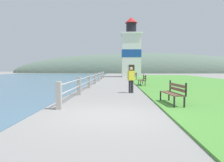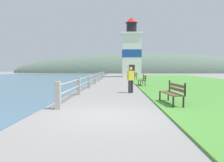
{
  "view_description": "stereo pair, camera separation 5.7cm",
  "coord_description": "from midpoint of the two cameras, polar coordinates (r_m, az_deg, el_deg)",
  "views": [
    {
      "loc": [
        0.31,
        -6.63,
        1.47
      ],
      "look_at": [
        -0.19,
        13.02,
        0.3
      ],
      "focal_mm": 35.0,
      "sensor_mm": 36.0,
      "label": 1
    },
    {
      "loc": [
        0.37,
        -6.63,
        1.47
      ],
      "look_at": [
        -0.19,
        13.02,
        0.3
      ],
      "focal_mm": 35.0,
      "sensor_mm": 36.0,
      "label": 2
    }
  ],
  "objects": [
    {
      "name": "ground_plane",
      "position": [
        6.8,
        -1.45,
        -9.08
      ],
      "size": [
        160.0,
        160.0,
        0.0
      ],
      "primitive_type": "plane",
      "color": "gray"
    },
    {
      "name": "grass_verge",
      "position": [
        22.97,
        20.61,
        -0.41
      ],
      "size": [
        12.0,
        45.06,
        0.06
      ],
      "color": "#4C8E38",
      "rests_on": "ground_plane"
    },
    {
      "name": "seawall_railing",
      "position": [
        20.03,
        -4.59,
        0.84
      ],
      "size": [
        0.18,
        24.71,
        1.0
      ],
      "color": "#A8A399",
      "rests_on": "ground_plane"
    },
    {
      "name": "park_bench_near",
      "position": [
        8.96,
        15.62,
        -2.69
      ],
      "size": [
        0.63,
        1.78,
        0.94
      ],
      "rotation": [
        0.0,
        0.0,
        3.23
      ],
      "color": "brown",
      "rests_on": "ground_plane"
    },
    {
      "name": "person_strolling",
      "position": [
        12.87,
        4.87,
        0.54
      ],
      "size": [
        0.42,
        0.35,
        1.53
      ],
      "rotation": [
        0.0,
        0.0,
        2.04
      ],
      "color": "#28282D",
      "rests_on": "ground_plane"
    },
    {
      "name": "park_bench_midway",
      "position": [
        18.13,
        7.94,
        0.43
      ],
      "size": [
        0.49,
        1.9,
        0.94
      ],
      "rotation": [
        0.0,
        0.0,
        3.13
      ],
      "color": "brown",
      "rests_on": "ground_plane"
    },
    {
      "name": "distant_hillside",
      "position": [
        67.12,
        8.02,
        2.12
      ],
      "size": [
        80.0,
        16.0,
        12.0
      ],
      "color": "#566B5B",
      "rests_on": "ground_plane"
    },
    {
      "name": "park_bench_far",
      "position": [
        27.3,
        5.85,
        1.43
      ],
      "size": [
        0.56,
        1.94,
        0.94
      ],
      "rotation": [
        0.0,
        0.0,
        3.19
      ],
      "color": "brown",
      "rests_on": "ground_plane"
    },
    {
      "name": "lighthouse",
      "position": [
        36.68,
        4.97,
        7.6
      ],
      "size": [
        3.52,
        3.52,
        9.83
      ],
      "color": "white",
      "rests_on": "ground_plane"
    }
  ]
}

